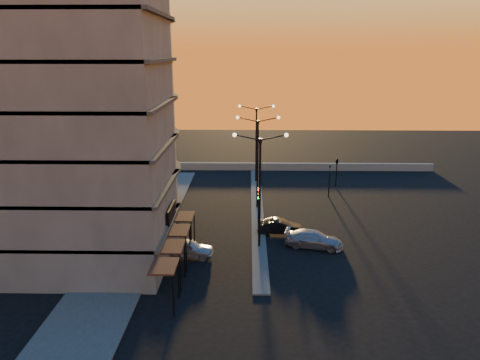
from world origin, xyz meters
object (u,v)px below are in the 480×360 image
object	(u,v)px
car_hatchback	(187,248)
car_wagon	(314,239)
streetlamp_mid	(258,155)
traffic_light_main	(259,203)
car_sedan	(280,227)

from	to	relation	value
car_hatchback	car_wagon	world-z (taller)	car_hatchback
streetlamp_mid	traffic_light_main	distance (m)	7.62
car_wagon	car_hatchback	bearing A→B (deg)	115.78
traffic_light_main	car_hatchback	distance (m)	7.78
car_hatchback	car_wagon	bearing A→B (deg)	-73.65
traffic_light_main	car_sedan	distance (m)	2.94
traffic_light_main	car_hatchback	bearing A→B (deg)	-139.34
streetlamp_mid	traffic_light_main	bearing A→B (deg)	-90.00
streetlamp_mid	car_wagon	size ratio (longest dim) A/B	2.01
car_sedan	traffic_light_main	bearing A→B (deg)	98.89
streetlamp_mid	car_hatchback	bearing A→B (deg)	-115.28
traffic_light_main	car_sedan	bearing A→B (deg)	5.01
car_hatchback	car_sedan	xyz separation A→B (m)	(7.55, 5.03, -0.06)
traffic_light_main	car_hatchback	xyz separation A→B (m)	(-5.66, -4.86, -2.18)
car_hatchback	car_sedan	size ratio (longest dim) A/B	1.07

